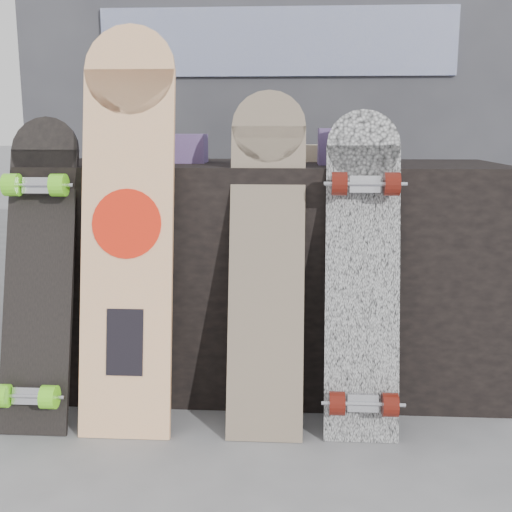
# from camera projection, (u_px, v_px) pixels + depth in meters

# --- Properties ---
(ground) EXTENTS (60.00, 60.00, 0.00)m
(ground) POSITION_uv_depth(u_px,v_px,m) (262.00, 441.00, 1.92)
(ground) COLOR slate
(ground) RESTS_ON ground
(vendor_table) EXTENTS (1.60, 0.60, 0.80)m
(vendor_table) POSITION_uv_depth(u_px,v_px,m) (269.00, 274.00, 2.33)
(vendor_table) COLOR black
(vendor_table) RESTS_ON ground
(booth) EXTENTS (2.40, 0.22, 2.20)m
(booth) POSITION_uv_depth(u_px,v_px,m) (278.00, 89.00, 3.02)
(booth) COLOR #36363B
(booth) RESTS_ON ground
(merch_box_purple) EXTENTS (0.18, 0.12, 0.10)m
(merch_box_purple) POSITION_uv_depth(u_px,v_px,m) (181.00, 148.00, 2.26)
(merch_box_purple) COLOR #653C7B
(merch_box_purple) RESTS_ON vendor_table
(merch_box_small) EXTENTS (0.14, 0.14, 0.12)m
(merch_box_small) POSITION_uv_depth(u_px,v_px,m) (339.00, 146.00, 2.16)
(merch_box_small) COLOR #653C7B
(merch_box_small) RESTS_ON vendor_table
(merch_box_flat) EXTENTS (0.22, 0.10, 0.06)m
(merch_box_flat) POSITION_uv_depth(u_px,v_px,m) (322.00, 153.00, 2.36)
(merch_box_flat) COLOR #D1B78C
(merch_box_flat) RESTS_ON vendor_table
(longboard_geisha) EXTENTS (0.28, 0.28, 1.24)m
(longboard_geisha) POSITION_uv_depth(u_px,v_px,m) (128.00, 218.00, 1.95)
(longboard_geisha) COLOR beige
(longboard_geisha) RESTS_ON ground
(longboard_celtic) EXTENTS (0.23, 0.31, 1.04)m
(longboard_celtic) POSITION_uv_depth(u_px,v_px,m) (267.00, 251.00, 1.96)
(longboard_celtic) COLOR tan
(longboard_celtic) RESTS_ON ground
(longboard_cascadia) EXTENTS (0.22, 0.30, 0.98)m
(longboard_cascadia) POSITION_uv_depth(u_px,v_px,m) (363.00, 270.00, 1.92)
(longboard_cascadia) COLOR silver
(longboard_cascadia) RESTS_ON ground
(skateboard_dark) EXTENTS (0.22, 0.35, 0.96)m
(skateboard_dark) POSITION_uv_depth(u_px,v_px,m) (38.00, 268.00, 1.99)
(skateboard_dark) COLOR black
(skateboard_dark) RESTS_ON ground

